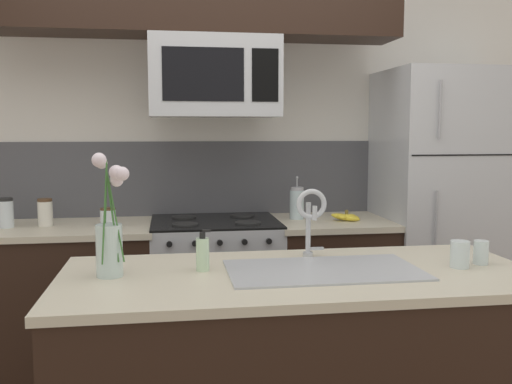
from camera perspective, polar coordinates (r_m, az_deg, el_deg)
rear_partition at (r=3.82m, az=-0.14°, el=3.76°), size 5.20×0.10×2.60m
splash_band at (r=3.74m, az=-4.56°, el=1.39°), size 3.47×0.01×0.48m
back_counter_left at (r=3.59m, az=-18.53°, el=-10.41°), size 1.04×0.65×0.91m
back_counter_right at (r=3.67m, az=7.45°, el=-9.74°), size 0.72×0.65×0.91m
stove_range at (r=3.55m, az=-4.07°, el=-10.21°), size 0.76×0.64×0.93m
microwave at (r=3.39m, az=-4.21°, el=11.33°), size 0.74×0.40×0.46m
refrigerator at (r=3.88m, az=18.50°, el=-2.20°), size 0.85×0.74×1.83m
storage_jar_medium at (r=3.54m, az=-23.71°, el=-1.92°), size 0.08×0.08×0.17m
storage_jar_short at (r=3.52m, az=-20.33°, el=-1.92°), size 0.08×0.08×0.16m
storage_jar_squat at (r=3.41m, az=-14.58°, el=-2.44°), size 0.09×0.09×0.11m
banana_bunch at (r=3.54m, az=9.05°, el=-2.50°), size 0.19×0.16×0.08m
french_press at (r=3.57m, az=4.11°, el=-1.11°), size 0.09×0.09×0.27m
island_counter at (r=2.42m, az=4.35°, el=-18.44°), size 1.87×0.82×0.91m
kitchen_sink at (r=2.31m, az=6.75°, el=-9.49°), size 0.76×0.44×0.16m
sink_faucet at (r=2.46m, az=5.51°, el=-2.16°), size 0.14×0.14×0.31m
dish_soap_bottle at (r=2.27m, az=-5.36°, el=-6.16°), size 0.06×0.05×0.16m
drinking_glass at (r=2.46m, az=19.71°, el=-5.88°), size 0.08×0.08×0.11m
spare_glass at (r=2.55m, az=21.57°, el=-5.64°), size 0.06×0.06×0.10m
flower_vase at (r=2.22m, az=-14.40°, el=-4.29°), size 0.13×0.17×0.47m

